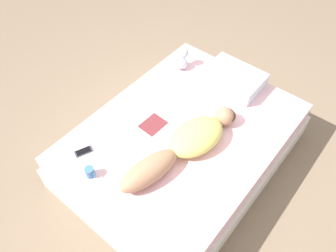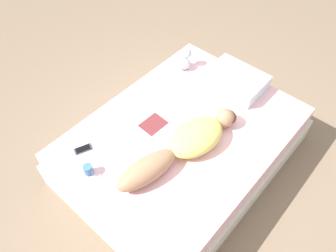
{
  "view_description": "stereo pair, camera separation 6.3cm",
  "coord_description": "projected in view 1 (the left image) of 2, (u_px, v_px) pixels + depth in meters",
  "views": [
    {
      "loc": [
        1.05,
        -1.49,
        2.7
      ],
      "look_at": [
        -0.11,
        -0.08,
        0.51
      ],
      "focal_mm": 35.0,
      "sensor_mm": 36.0,
      "label": 1
    },
    {
      "loc": [
        1.1,
        -1.45,
        2.7
      ],
      "look_at": [
        -0.11,
        -0.08,
        0.51
      ],
      "focal_mm": 35.0,
      "sensor_mm": 36.0,
      "label": 2
    }
  ],
  "objects": [
    {
      "name": "coffee_mug",
      "position": [
        90.0,
        172.0,
        2.55
      ],
      "size": [
        0.11,
        0.07,
        0.09
      ],
      "color": "teal",
      "rests_on": "bed"
    },
    {
      "name": "open_magazine",
      "position": [
        143.0,
        117.0,
        2.97
      ],
      "size": [
        0.57,
        0.34,
        0.01
      ],
      "rotation": [
        0.0,
        0.0,
        -0.04
      ],
      "color": "white",
      "rests_on": "bed"
    },
    {
      "name": "person",
      "position": [
        186.0,
        144.0,
        2.68
      ],
      "size": [
        0.45,
        1.23,
        0.18
      ],
      "rotation": [
        0.0,
        0.0,
        -0.17
      ],
      "color": "#A37556",
      "rests_on": "bed"
    },
    {
      "name": "ground_plane",
      "position": [
        182.0,
        159.0,
        3.24
      ],
      "size": [
        12.0,
        12.0,
        0.0
      ],
      "primitive_type": "plane",
      "color": "#7A6651"
    },
    {
      "name": "plush_toy",
      "position": [
        181.0,
        60.0,
        3.36
      ],
      "size": [
        0.15,
        0.17,
        0.21
      ],
      "color": "#B2BCCC",
      "rests_on": "bed"
    },
    {
      "name": "pillow",
      "position": [
        233.0,
        79.0,
        3.21
      ],
      "size": [
        0.55,
        0.4,
        0.14
      ],
      "color": "silver",
      "rests_on": "bed"
    },
    {
      "name": "cell_phone",
      "position": [
        84.0,
        151.0,
        2.73
      ],
      "size": [
        0.12,
        0.16,
        0.01
      ],
      "rotation": [
        0.0,
        0.0,
        -0.39
      ],
      "color": "#333842",
      "rests_on": "bed"
    },
    {
      "name": "bed",
      "position": [
        182.0,
        146.0,
        3.06
      ],
      "size": [
        1.57,
        2.09,
        0.46
      ],
      "color": "beige",
      "rests_on": "ground_plane"
    }
  ]
}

